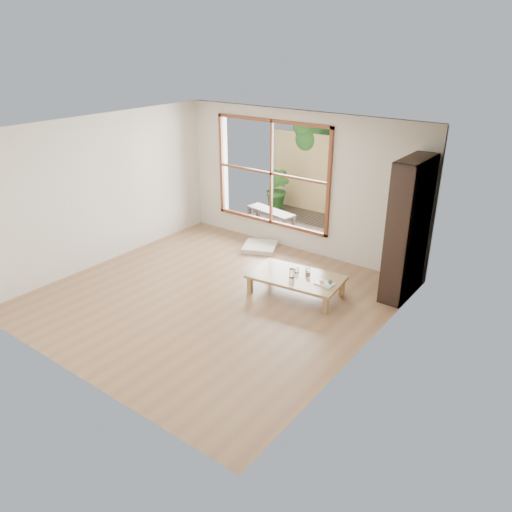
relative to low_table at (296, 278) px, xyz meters
The scene contains 15 objects.
ground 1.34m from the low_table, 138.42° to the right, with size 5.00×5.00×0.00m, color olive.
low_table is the anchor object (origin of this frame).
floor_cushion 1.93m from the low_table, 143.65° to the left, with size 0.61×0.61×0.09m, color beige.
bookshelf 1.86m from the low_table, 37.27° to the left, with size 0.35×0.98×2.19m, color black.
glass_tall 0.15m from the low_table, 104.66° to the right, with size 0.08×0.08×0.15m, color silver.
glass_mid 0.21m from the low_table, 38.18° to the left, with size 0.06×0.06×0.09m, color silver.
glass_short 0.23m from the low_table, 65.88° to the left, with size 0.07×0.07×0.09m, color silver.
glass_small 0.14m from the low_table, 118.79° to the left, with size 0.07×0.07×0.09m, color silver.
food_tray 0.52m from the low_table, ahead, with size 0.28×0.21×0.09m.
deck 3.13m from the low_table, 120.35° to the left, with size 2.80×2.00×0.05m, color #332B25.
garden_bench 3.01m from the low_table, 132.80° to the left, with size 1.21×0.56×0.37m.
bamboo_fence 4.06m from the low_table, 113.12° to the left, with size 2.80×0.06×1.80m, color tan.
shrub_right 3.30m from the low_table, 99.71° to the left, with size 0.73×0.63×0.81m, color #2E6A27.
shrub_left 4.06m from the low_table, 128.52° to the left, with size 0.58×0.47×1.05m, color #2E6A27.
garden_tree 4.78m from the low_table, 119.44° to the left, with size 1.04×0.85×2.22m.
Camera 1 is at (4.68, -5.17, 3.78)m, focal length 35.00 mm.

